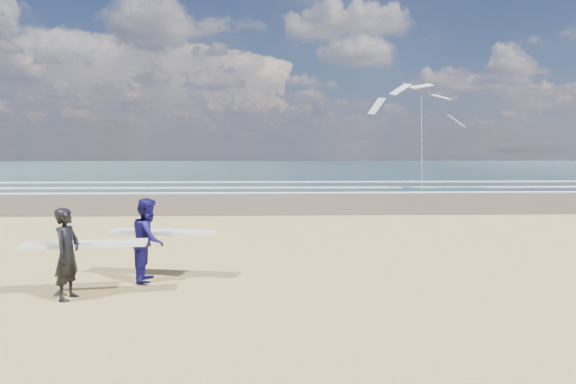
{
  "coord_description": "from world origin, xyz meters",
  "views": [
    {
      "loc": [
        2.86,
        -8.84,
        2.66
      ],
      "look_at": [
        3.41,
        6.0,
        1.46
      ],
      "focal_mm": 32.0,
      "sensor_mm": 36.0,
      "label": 1
    }
  ],
  "objects": [
    {
      "name": "kite_1",
      "position": [
        12.75,
        24.35,
        4.78
      ],
      "size": [
        6.5,
        4.81,
        8.22
      ],
      "color": "slate",
      "rests_on": "ground"
    },
    {
      "name": "surfer_far",
      "position": [
        0.41,
        1.63,
        0.86
      ],
      "size": [
        2.26,
        1.25,
        1.7
      ],
      "color": "#100D4A",
      "rests_on": "ground"
    },
    {
      "name": "ocean",
      "position": [
        20.0,
        72.0,
        0.01
      ],
      "size": [
        220.0,
        100.0,
        0.02
      ],
      "primitive_type": "cube",
      "color": "#193238",
      "rests_on": "ground"
    },
    {
      "name": "foam_breakers",
      "position": [
        20.0,
        28.1,
        0.05
      ],
      "size": [
        220.0,
        11.7,
        0.05
      ],
      "color": "white",
      "rests_on": "ground"
    },
    {
      "name": "surfer_near",
      "position": [
        -0.71,
        0.38,
        0.84
      ],
      "size": [
        2.25,
        1.1,
        1.65
      ],
      "color": "black",
      "rests_on": "ground"
    }
  ]
}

